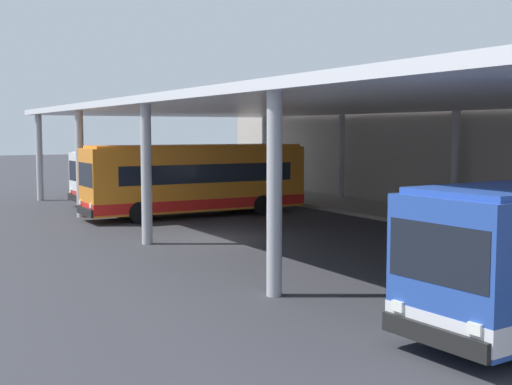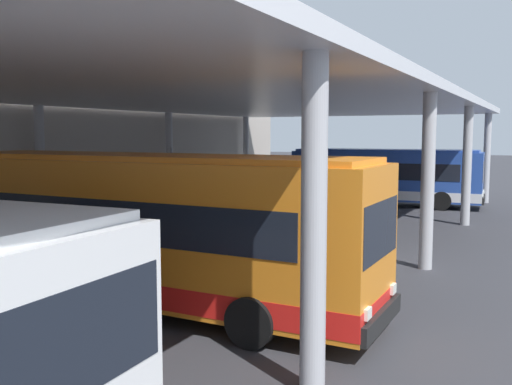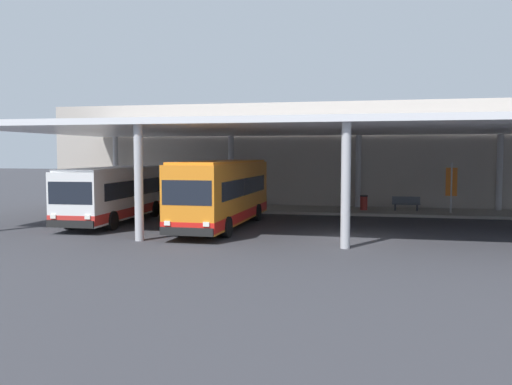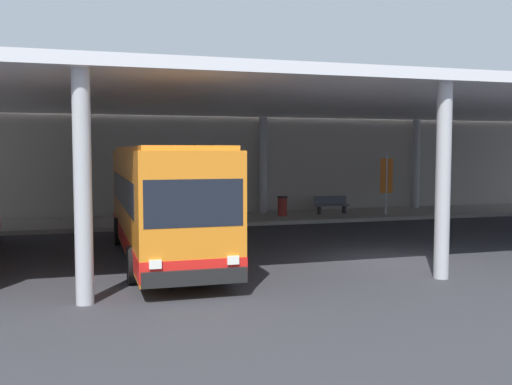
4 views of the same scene
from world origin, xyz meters
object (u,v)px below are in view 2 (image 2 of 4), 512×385
(bus_second_bay, at_px, (144,229))
(trash_bin, at_px, (82,214))
(bench_waiting, at_px, (123,207))
(banner_sign, at_px, (172,176))
(bus_middle_bay, at_px, (385,176))

(bus_second_bay, xyz_separation_m, trash_bin, (7.25, 9.00, -1.16))
(bench_waiting, xyz_separation_m, banner_sign, (2.70, -0.88, 1.32))
(bus_middle_bay, relative_size, banner_sign, 3.34)
(bus_middle_bay, xyz_separation_m, bench_waiting, (-11.58, 9.28, -0.99))
(bench_waiting, bearing_deg, banner_sign, -17.99)
(bus_second_bay, bearing_deg, bus_middle_bay, -0.42)
(trash_bin, height_order, banner_sign, banner_sign)
(bus_second_bay, relative_size, trash_bin, 11.57)
(bus_middle_bay, relative_size, trash_bin, 10.89)
(banner_sign, bearing_deg, trash_bin, 172.14)
(bus_middle_bay, bearing_deg, bench_waiting, 141.28)
(bench_waiting, relative_size, banner_sign, 0.56)
(bus_middle_bay, bearing_deg, bus_second_bay, 179.58)
(bus_middle_bay, xyz_separation_m, banner_sign, (-8.88, 8.41, 0.32))
(bench_waiting, height_order, trash_bin, trash_bin)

